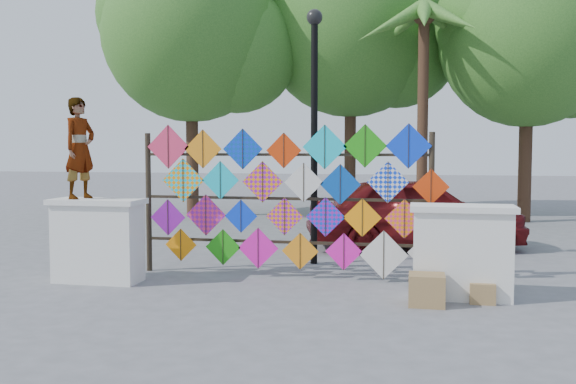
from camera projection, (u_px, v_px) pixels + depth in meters
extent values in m
plane|color=gray|center=(273.00, 287.00, 9.52)|extent=(80.00, 80.00, 0.00)
cube|color=white|center=(98.00, 243.00, 9.82)|extent=(1.30, 0.55, 1.20)
cube|color=white|center=(97.00, 202.00, 9.77)|extent=(1.40, 0.65, 0.08)
cube|color=white|center=(462.00, 255.00, 8.75)|extent=(1.30, 0.55, 1.20)
cube|color=white|center=(463.00, 208.00, 8.70)|extent=(1.40, 0.65, 0.08)
cylinder|color=black|center=(149.00, 202.00, 10.68)|extent=(0.09, 0.09, 2.30)
cylinder|color=black|center=(431.00, 207.00, 9.77)|extent=(0.09, 0.09, 2.30)
cube|color=black|center=(284.00, 242.00, 10.27)|extent=(4.60, 0.04, 0.04)
cube|color=black|center=(284.00, 199.00, 10.22)|extent=(4.60, 0.04, 0.04)
cube|color=black|center=(284.00, 155.00, 10.17)|extent=(4.60, 0.04, 0.04)
cube|color=#E4315D|center=(168.00, 147.00, 10.48)|extent=(0.72, 0.01, 0.72)
cube|color=black|center=(168.00, 147.00, 10.47)|extent=(0.01, 0.01, 0.71)
cube|color=orange|center=(203.00, 149.00, 10.36)|extent=(0.63, 0.01, 0.63)
cube|color=black|center=(203.00, 149.00, 10.35)|extent=(0.01, 0.01, 0.62)
cube|color=#0A36E6|center=(243.00, 149.00, 10.23)|extent=(0.65, 0.01, 0.65)
cube|color=black|center=(243.00, 149.00, 10.22)|extent=(0.01, 0.01, 0.64)
cube|color=red|center=(284.00, 151.00, 10.10)|extent=(0.57, 0.01, 0.57)
cube|color=black|center=(284.00, 151.00, 10.09)|extent=(0.01, 0.01, 0.56)
cube|color=#0DC4DA|center=(325.00, 147.00, 9.97)|extent=(0.70, 0.01, 0.70)
cube|color=black|center=(325.00, 147.00, 9.96)|extent=(0.01, 0.01, 0.69)
cube|color=#1E9312|center=(365.00, 146.00, 9.84)|extent=(0.67, 0.01, 0.67)
cube|color=black|center=(365.00, 146.00, 9.83)|extent=(0.01, 0.01, 0.66)
cube|color=#0A36E6|center=(409.00, 146.00, 9.71)|extent=(0.69, 0.01, 0.69)
cube|color=black|center=(409.00, 146.00, 9.70)|extent=(0.01, 0.01, 0.68)
cube|color=orange|center=(183.00, 180.00, 10.43)|extent=(0.72, 0.01, 0.72)
cube|color=black|center=(183.00, 180.00, 10.41)|extent=(0.01, 0.01, 0.70)
cube|color=#0DC4DA|center=(220.00, 180.00, 10.30)|extent=(0.62, 0.01, 0.62)
cube|color=black|center=(220.00, 180.00, 10.29)|extent=(0.01, 0.01, 0.61)
cube|color=orange|center=(263.00, 182.00, 10.16)|extent=(0.66, 0.01, 0.66)
cube|color=black|center=(262.00, 182.00, 10.15)|extent=(0.01, 0.01, 0.65)
cube|color=silver|center=(304.00, 182.00, 10.03)|extent=(0.62, 0.01, 0.62)
cube|color=black|center=(304.00, 182.00, 10.02)|extent=(0.01, 0.01, 0.61)
cube|color=#0743AB|center=(340.00, 184.00, 9.92)|extent=(0.64, 0.01, 0.64)
cube|color=black|center=(340.00, 184.00, 9.91)|extent=(0.01, 0.01, 0.63)
cube|color=silver|center=(388.00, 182.00, 9.77)|extent=(0.64, 0.01, 0.64)
cube|color=black|center=(388.00, 182.00, 9.76)|extent=(0.01, 0.01, 0.63)
cube|color=red|center=(431.00, 187.00, 9.65)|extent=(0.55, 0.01, 0.55)
cube|color=black|center=(431.00, 187.00, 9.64)|extent=(0.01, 0.01, 0.54)
cube|color=purple|center=(168.00, 217.00, 10.48)|extent=(0.60, 0.01, 0.60)
cube|color=black|center=(168.00, 217.00, 10.47)|extent=(0.01, 0.01, 0.59)
cube|color=purple|center=(206.00, 215.00, 10.35)|extent=(0.67, 0.01, 0.67)
cube|color=black|center=(206.00, 215.00, 10.34)|extent=(0.01, 0.01, 0.66)
cube|color=#0A36E6|center=(241.00, 216.00, 10.23)|extent=(0.53, 0.01, 0.53)
cube|color=black|center=(241.00, 216.00, 10.22)|extent=(0.01, 0.01, 0.53)
cube|color=orange|center=(285.00, 216.00, 10.09)|extent=(0.60, 0.01, 0.60)
cube|color=black|center=(284.00, 216.00, 10.08)|extent=(0.01, 0.01, 0.59)
cube|color=#0A36E6|center=(326.00, 217.00, 9.96)|extent=(0.62, 0.01, 0.62)
cube|color=black|center=(325.00, 217.00, 9.95)|extent=(0.01, 0.01, 0.61)
cube|color=orange|center=(362.00, 218.00, 9.85)|extent=(0.59, 0.01, 0.59)
cube|color=black|center=(362.00, 218.00, 9.84)|extent=(0.01, 0.01, 0.58)
cube|color=#E4315D|center=(404.00, 219.00, 9.72)|extent=(0.60, 0.01, 0.60)
cube|color=black|center=(404.00, 219.00, 9.71)|extent=(0.01, 0.01, 0.59)
cube|color=orange|center=(181.00, 245.00, 10.42)|extent=(0.53, 0.01, 0.53)
cube|color=black|center=(181.00, 245.00, 10.41)|extent=(0.01, 0.01, 0.52)
cube|color=#1E9312|center=(223.00, 247.00, 10.28)|extent=(0.58, 0.01, 0.58)
cube|color=black|center=(223.00, 247.00, 10.27)|extent=(0.01, 0.01, 0.57)
cube|color=#EF16AA|center=(258.00, 248.00, 10.17)|extent=(0.66, 0.01, 0.66)
cube|color=black|center=(258.00, 248.00, 10.16)|extent=(0.01, 0.01, 0.64)
cube|color=orange|center=(300.00, 251.00, 10.04)|extent=(0.58, 0.01, 0.58)
cube|color=black|center=(300.00, 251.00, 10.02)|extent=(0.01, 0.01, 0.57)
cube|color=#EF16AA|center=(344.00, 252.00, 9.90)|extent=(0.58, 0.01, 0.58)
cube|color=black|center=(344.00, 252.00, 9.89)|extent=(0.01, 0.01, 0.57)
cube|color=silver|center=(384.00, 255.00, 9.78)|extent=(0.75, 0.01, 0.75)
cube|color=black|center=(384.00, 255.00, 9.77)|extent=(0.01, 0.01, 0.74)
cube|color=silver|center=(425.00, 253.00, 9.65)|extent=(0.54, 0.01, 0.54)
cube|color=black|center=(425.00, 253.00, 9.64)|extent=(0.01, 0.01, 0.53)
cylinder|color=#422D1C|center=(192.00, 152.00, 19.08)|extent=(0.36, 0.36, 3.85)
sphere|color=#27581B|center=(191.00, 33.00, 18.83)|extent=(5.20, 5.20, 5.20)
sphere|color=#27581B|center=(237.00, 51.00, 18.91)|extent=(3.64, 3.64, 3.64)
sphere|color=#27581B|center=(155.00, 15.00, 18.81)|extent=(3.38, 3.38, 3.38)
cylinder|color=#422D1C|center=(350.00, 147.00, 20.13)|extent=(0.36, 0.36, 4.12)
sphere|color=#27581B|center=(351.00, 27.00, 19.87)|extent=(5.60, 5.60, 5.60)
sphere|color=#27581B|center=(397.00, 45.00, 19.93)|extent=(3.92, 3.92, 3.92)
sphere|color=#27581B|center=(314.00, 8.00, 19.86)|extent=(3.64, 3.64, 3.64)
cylinder|color=#422D1C|center=(525.00, 157.00, 17.69)|extent=(0.36, 0.36, 3.58)
sphere|color=#27581B|center=(528.00, 39.00, 17.47)|extent=(4.80, 4.80, 4.80)
sphere|color=#27581B|center=(572.00, 57.00, 17.56)|extent=(3.36, 3.36, 3.36)
sphere|color=#27581B|center=(493.00, 21.00, 17.43)|extent=(3.12, 3.12, 3.12)
cylinder|color=#422D1C|center=(423.00, 121.00, 16.72)|extent=(0.28, 0.28, 5.50)
sphere|color=#422D1C|center=(424.00, 14.00, 16.52)|extent=(0.60, 0.60, 0.60)
cone|color=#2D6923|center=(460.00, 22.00, 16.36)|extent=(1.82, 0.44, 1.16)
cone|color=#2D6923|center=(448.00, 27.00, 17.04)|extent=(1.60, 1.60, 1.16)
cone|color=#2D6923|center=(424.00, 30.00, 17.42)|extent=(0.44, 1.82, 1.16)
cone|color=#2D6923|center=(400.00, 29.00, 17.29)|extent=(1.60, 1.60, 1.16)
cone|color=#2D6923|center=(389.00, 25.00, 16.72)|extent=(1.82, 0.44, 1.16)
cone|color=#2D6923|center=(398.00, 20.00, 16.04)|extent=(1.60, 1.60, 1.16)
cone|color=#2D6923|center=(424.00, 17.00, 15.66)|extent=(0.44, 1.82, 1.16)
cone|color=#2D6923|center=(451.00, 18.00, 15.79)|extent=(1.60, 1.60, 1.16)
imported|color=#99999E|center=(80.00, 148.00, 9.77)|extent=(0.52, 0.65, 1.55)
imported|color=maroon|center=(415.00, 212.00, 13.03)|extent=(4.68, 2.78, 1.49)
cylinder|color=black|center=(314.00, 145.00, 11.27)|extent=(0.12, 0.12, 4.20)
sphere|color=black|center=(315.00, 17.00, 11.12)|extent=(0.28, 0.28, 0.28)
cube|color=olive|center=(427.00, 290.00, 8.37)|extent=(0.47, 0.41, 0.41)
cube|color=olive|center=(482.00, 293.00, 8.51)|extent=(0.33, 0.30, 0.28)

